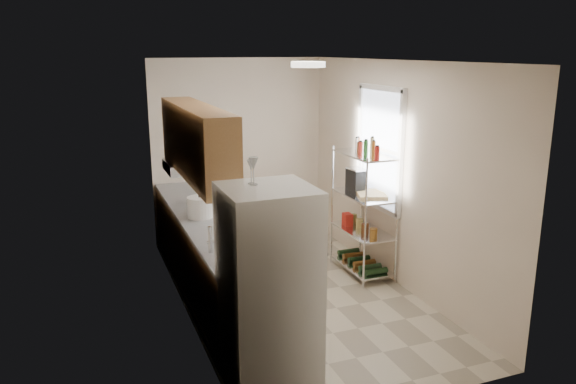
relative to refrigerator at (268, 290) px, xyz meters
name	(u,v)px	position (x,y,z in m)	size (l,w,h in m)	color
room	(296,183)	(0.87, 1.57, 0.45)	(2.52, 4.42, 2.62)	beige
counter_run	(207,254)	(-0.05, 2.01, -0.40)	(0.63, 3.51, 0.90)	#AE7E4A
upper_cabinets	(196,141)	(-0.18, 1.67, 0.96)	(0.33, 2.20, 0.72)	#AE7E4A
range_hood	(188,166)	(-0.13, 2.47, 0.54)	(0.50, 0.60, 0.12)	#B7BABC
window	(380,148)	(2.10, 1.92, 0.70)	(0.06, 1.00, 1.46)	white
bakers_rack	(364,187)	(1.88, 1.87, 0.26)	(0.45, 0.90, 1.73)	silver
ceiling_dome	(308,64)	(0.87, 1.27, 1.72)	(0.34, 0.34, 0.06)	white
refrigerator	(268,290)	(0.00, 0.00, 0.00)	(0.70, 0.70, 1.70)	white
wine_glass_a	(251,172)	(-0.08, 0.15, 0.94)	(0.07, 0.07, 0.19)	silver
wine_glass_b	(254,171)	(-0.08, 0.11, 0.96)	(0.08, 0.08, 0.22)	silver
rice_cooker	(200,207)	(-0.10, 2.01, 0.17)	(0.29, 0.29, 0.23)	white
frying_pan_large	(198,208)	(-0.06, 2.31, 0.07)	(0.25, 0.25, 0.04)	black
frying_pan_small	(196,200)	(-0.02, 2.64, 0.07)	(0.22, 0.22, 0.04)	black
cutting_board	(371,194)	(1.94, 1.81, 0.18)	(0.33, 0.43, 0.03)	tan
espresso_machine	(356,180)	(1.86, 2.05, 0.31)	(0.17, 0.25, 0.29)	black
storage_bag	(347,219)	(1.78, 2.09, -0.21)	(0.10, 0.14, 0.15)	#AA1F15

